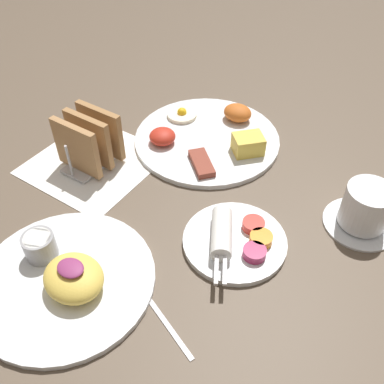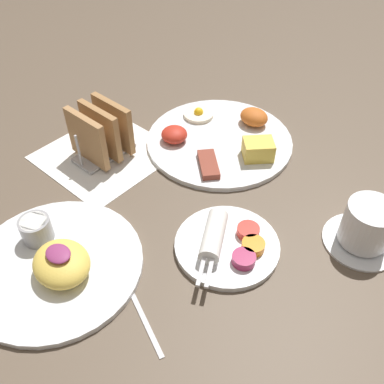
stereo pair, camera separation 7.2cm
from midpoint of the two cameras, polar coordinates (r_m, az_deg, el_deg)
The scene contains 8 objects.
ground_plane at distance 0.75m, azimuth -2.80°, elevation -0.88°, with size 3.00×3.00×0.00m, color brown.
napkin_flat at distance 0.85m, azimuth -9.21°, elevation 4.90°, with size 0.22×0.22×0.00m.
plate_breakfast at distance 0.87m, azimuth 6.29°, elevation 7.02°, with size 0.29×0.29×0.05m.
plate_condiments at distance 0.67m, azimuth 7.66°, elevation -7.04°, with size 0.16×0.18×0.04m.
plate_foreground at distance 0.66m, azimuth -14.84°, elevation -9.05°, with size 0.26×0.26×0.06m.
toast_rack at distance 0.82m, azimuth -9.60°, elevation 7.61°, with size 0.10×0.12×0.10m.
coffee_cup at distance 0.72m, azimuth 24.93°, elevation -4.41°, with size 0.12×0.12×0.08m.
teaspoon at distance 0.62m, azimuth -3.97°, elevation -14.77°, with size 0.12×0.06×0.01m.
Camera 2 is at (0.41, -0.35, 0.53)m, focal length 40.00 mm.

